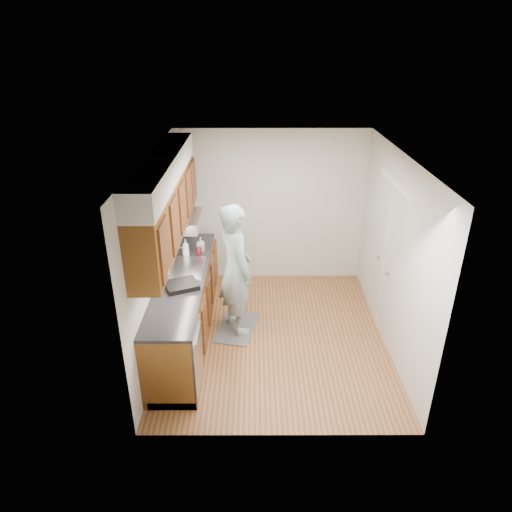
{
  "coord_description": "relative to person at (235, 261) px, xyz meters",
  "views": [
    {
      "loc": [
        -0.26,
        -5.2,
        3.74
      ],
      "look_at": [
        -0.25,
        0.25,
        1.1
      ],
      "focal_mm": 32.0,
      "sensor_mm": 36.0,
      "label": 1
    }
  ],
  "objects": [
    {
      "name": "soda_can",
      "position": [
        -0.53,
        0.44,
        -0.06
      ],
      "size": [
        0.07,
        0.07,
        0.11
      ],
      "primitive_type": "cylinder",
      "rotation": [
        0.0,
        0.0,
        0.09
      ],
      "color": "maroon",
      "rests_on": "counter"
    },
    {
      "name": "floor",
      "position": [
        0.52,
        -0.19,
        -1.06
      ],
      "size": [
        3.5,
        3.5,
        0.0
      ],
      "primitive_type": "plane",
      "color": "#906036",
      "rests_on": "ground"
    },
    {
      "name": "person",
      "position": [
        0.0,
        0.0,
        0.0
      ],
      "size": [
        0.78,
        0.88,
        2.09
      ],
      "primitive_type": "imported",
      "rotation": [
        0.0,
        0.0,
        2.06
      ],
      "color": "#89A3A7",
      "rests_on": "floor_mat"
    },
    {
      "name": "wall_back",
      "position": [
        0.52,
        1.56,
        0.19
      ],
      "size": [
        3.0,
        0.02,
        2.5
      ],
      "primitive_type": "cube",
      "color": "beige",
      "rests_on": "floor"
    },
    {
      "name": "soap_bottle_a",
      "position": [
        -0.71,
        0.4,
        0.01
      ],
      "size": [
        0.14,
        0.14,
        0.26
      ],
      "primitive_type": "imported",
      "rotation": [
        0.0,
        0.0,
        0.51
      ],
      "color": "silver",
      "rests_on": "counter"
    },
    {
      "name": "dish_rack",
      "position": [
        -0.65,
        -0.49,
        -0.09
      ],
      "size": [
        0.48,
        0.45,
        0.06
      ],
      "primitive_type": "cube",
      "rotation": [
        0.0,
        0.0,
        0.41
      ],
      "color": "black",
      "rests_on": "counter"
    },
    {
      "name": "wall_left",
      "position": [
        -0.98,
        -0.19,
        0.19
      ],
      "size": [
        0.02,
        3.5,
        2.5
      ],
      "primitive_type": "cube",
      "color": "beige",
      "rests_on": "floor"
    },
    {
      "name": "counter",
      "position": [
        -0.68,
        -0.19,
        -0.57
      ],
      "size": [
        0.64,
        2.8,
        1.3
      ],
      "color": "brown",
      "rests_on": "floor"
    },
    {
      "name": "floor_mat",
      "position": [
        0.0,
        0.0,
        -1.05
      ],
      "size": [
        0.66,
        0.92,
        0.02
      ],
      "primitive_type": "cube",
      "rotation": [
        0.0,
        0.0,
        -0.21
      ],
      "color": "#5F5F61",
      "rests_on": "floor"
    },
    {
      "name": "closet_door",
      "position": [
        2.01,
        0.11,
        -0.03
      ],
      "size": [
        0.02,
        1.22,
        2.05
      ],
      "primitive_type": "cube",
      "color": "silver",
      "rests_on": "wall_right"
    },
    {
      "name": "ceiling",
      "position": [
        0.52,
        -0.19,
        1.44
      ],
      "size": [
        3.5,
        3.5,
        0.0
      ],
      "primitive_type": "plane",
      "rotation": [
        3.14,
        0.0,
        0.0
      ],
      "color": "white",
      "rests_on": "wall_left"
    },
    {
      "name": "soap_bottle_b",
      "position": [
        -0.52,
        0.57,
        -0.02
      ],
      "size": [
        0.1,
        0.11,
        0.21
      ],
      "primitive_type": "imported",
      "rotation": [
        0.0,
        0.0,
        -0.12
      ],
      "color": "silver",
      "rests_on": "counter"
    },
    {
      "name": "wall_right",
      "position": [
        2.02,
        -0.19,
        0.19
      ],
      "size": [
        0.02,
        3.5,
        2.5
      ],
      "primitive_type": "cube",
      "color": "beige",
      "rests_on": "floor"
    },
    {
      "name": "upper_cabinets",
      "position": [
        -0.81,
        -0.14,
        0.89
      ],
      "size": [
        0.47,
        2.8,
        1.21
      ],
      "color": "brown",
      "rests_on": "wall_left"
    }
  ]
}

